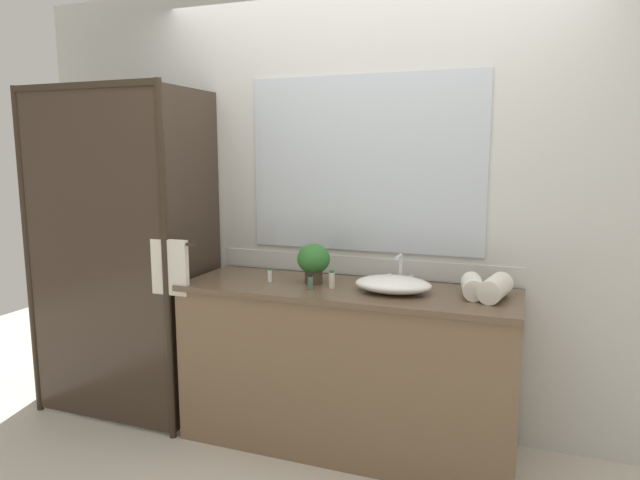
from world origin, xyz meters
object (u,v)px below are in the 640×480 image
object	(u,v)px
amenity_bottle_body_wash	(310,282)
rolled_towel_middle	(473,286)
amenity_bottle_conditioner	(332,279)
sink_basin	(393,284)
potted_plant	(314,261)
amenity_bottle_shampoo	(270,275)
rolled_towel_near_edge	(495,288)
faucet	(400,275)

from	to	relation	value
amenity_bottle_body_wash	rolled_towel_middle	size ratio (longest dim) A/B	0.39
amenity_bottle_conditioner	amenity_bottle_body_wash	world-z (taller)	amenity_bottle_conditioner
sink_basin	potted_plant	distance (m)	0.47
potted_plant	amenity_bottle_body_wash	bearing A→B (deg)	-75.34
amenity_bottle_body_wash	potted_plant	bearing A→B (deg)	104.66
sink_basin	amenity_bottle_shampoo	world-z (taller)	sink_basin
potted_plant	rolled_towel_middle	world-z (taller)	potted_plant
potted_plant	rolled_towel_near_edge	size ratio (longest dim) A/B	0.86
faucet	rolled_towel_near_edge	bearing A→B (deg)	-14.32
sink_basin	amenity_bottle_shampoo	bearing A→B (deg)	-179.89
faucet	amenity_bottle_conditioner	distance (m)	0.38
faucet	amenity_bottle_shampoo	distance (m)	0.72
potted_plant	rolled_towel_near_edge	world-z (taller)	potted_plant
sink_basin	faucet	size ratio (longest dim) A/B	2.26
potted_plant	rolled_towel_near_edge	bearing A→B (deg)	-0.90
faucet	amenity_bottle_shampoo	size ratio (longest dim) A/B	2.26
potted_plant	amenity_bottle_conditioner	size ratio (longest dim) A/B	2.24
sink_basin	amenity_bottle_body_wash	bearing A→B (deg)	-166.91
sink_basin	amenity_bottle_shampoo	size ratio (longest dim) A/B	5.12
sink_basin	faucet	distance (m)	0.16
amenity_bottle_shampoo	amenity_bottle_body_wash	world-z (taller)	amenity_bottle_body_wash
amenity_bottle_conditioner	rolled_towel_near_edge	world-z (taller)	rolled_towel_near_edge
potted_plant	amenity_bottle_body_wash	size ratio (longest dim) A/B	2.56
sink_basin	rolled_towel_near_edge	distance (m)	0.50
rolled_towel_middle	amenity_bottle_body_wash	bearing A→B (deg)	-169.49
amenity_bottle_body_wash	rolled_towel_near_edge	size ratio (longest dim) A/B	0.34
potted_plant	rolled_towel_near_edge	xyz separation A→B (m)	(0.96, -0.02, -0.07)
amenity_bottle_body_wash	rolled_towel_middle	xyz separation A→B (m)	(0.81, 0.15, 0.01)
potted_plant	rolled_towel_middle	bearing A→B (deg)	0.14
faucet	potted_plant	world-z (taller)	potted_plant
faucet	rolled_towel_near_edge	distance (m)	0.52
amenity_bottle_shampoo	amenity_bottle_conditioner	size ratio (longest dim) A/B	0.79
potted_plant	amenity_bottle_conditioner	xyz separation A→B (m)	(0.13, -0.07, -0.08)
potted_plant	amenity_bottle_shampoo	xyz separation A→B (m)	(-0.24, -0.05, -0.09)
potted_plant	amenity_bottle_shampoo	bearing A→B (deg)	-167.89
amenity_bottle_shampoo	amenity_bottle_body_wash	xyz separation A→B (m)	(0.28, -0.10, 0.00)
faucet	amenity_bottle_shampoo	world-z (taller)	faucet
amenity_bottle_shampoo	rolled_towel_near_edge	size ratio (longest dim) A/B	0.30
sink_basin	amenity_bottle_conditioner	world-z (taller)	amenity_bottle_conditioner
sink_basin	rolled_towel_near_edge	world-z (taller)	rolled_towel_near_edge
faucet	rolled_towel_near_edge	xyz separation A→B (m)	(0.50, -0.13, 0.00)
amenity_bottle_conditioner	rolled_towel_near_edge	xyz separation A→B (m)	(0.83, 0.06, 0.01)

